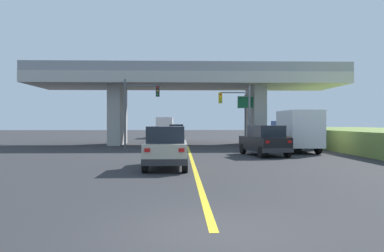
# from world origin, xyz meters

# --- Properties ---
(ground) EXTENTS (160.00, 160.00, 0.00)m
(ground) POSITION_xyz_m (0.00, 31.35, 0.00)
(ground) COLOR #2B2B2D
(overpass_bridge) EXTENTS (30.58, 8.43, 7.82)m
(overpass_bridge) POSITION_xyz_m (0.00, 31.35, 5.71)
(overpass_bridge) COLOR #B7B5AD
(overpass_bridge) RESTS_ON ground
(lane_divider_stripe) EXTENTS (0.20, 28.21, 0.01)m
(lane_divider_stripe) POSITION_xyz_m (0.00, 14.11, 0.00)
(lane_divider_stripe) COLOR yellow
(lane_divider_stripe) RESTS_ON ground
(suv_lead) EXTENTS (2.00, 4.63, 2.02)m
(suv_lead) POSITION_xyz_m (-1.35, 10.87, 1.01)
(suv_lead) COLOR #B7B29E
(suv_lead) RESTS_ON ground
(suv_crossing) EXTENTS (2.77, 4.79, 2.02)m
(suv_crossing) POSITION_xyz_m (4.92, 17.71, 1.01)
(suv_crossing) COLOR black
(suv_crossing) RESTS_ON ground
(box_truck) EXTENTS (2.33, 6.41, 3.09)m
(box_truck) POSITION_xyz_m (8.05, 20.98, 1.61)
(box_truck) COLOR navy
(box_truck) RESTS_ON ground
(sedan_oncoming) EXTENTS (1.89, 4.79, 2.02)m
(sedan_oncoming) POSITION_xyz_m (-1.15, 38.14, 1.01)
(sedan_oncoming) COLOR maroon
(sedan_oncoming) RESTS_ON ground
(traffic_signal_nearside) EXTENTS (2.86, 0.36, 5.55)m
(traffic_signal_nearside) POSITION_xyz_m (4.58, 26.59, 3.53)
(traffic_signal_nearside) COLOR slate
(traffic_signal_nearside) RESTS_ON ground
(traffic_signal_farside) EXTENTS (3.11, 0.36, 6.03)m
(traffic_signal_farside) POSITION_xyz_m (-4.54, 26.04, 3.87)
(traffic_signal_farside) COLOR #56595E
(traffic_signal_farside) RESTS_ON ground
(highway_sign) EXTENTS (1.56, 0.17, 4.96)m
(highway_sign) POSITION_xyz_m (5.67, 29.66, 3.65)
(highway_sign) COLOR #56595E
(highway_sign) RESTS_ON ground
(semi_truck_distant) EXTENTS (2.33, 7.00, 2.98)m
(semi_truck_distant) POSITION_xyz_m (-2.93, 48.76, 1.58)
(semi_truck_distant) COLOR silver
(semi_truck_distant) RESTS_ON ground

